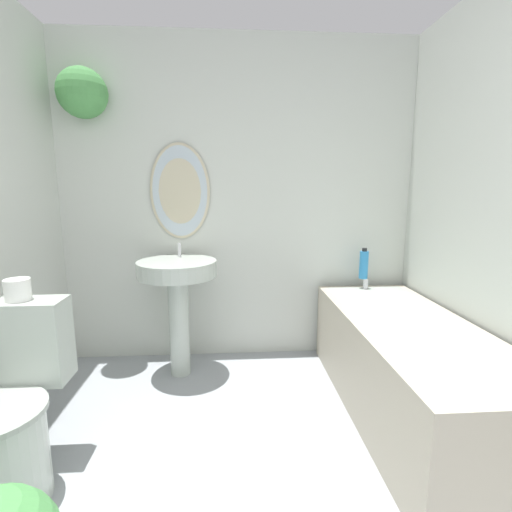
{
  "coord_description": "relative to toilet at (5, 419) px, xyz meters",
  "views": [
    {
      "loc": [
        -0.06,
        -0.2,
        1.3
      ],
      "look_at": [
        0.06,
        1.62,
        0.97
      ],
      "focal_mm": 26.0,
      "sensor_mm": 36.0,
      "label": 1
    }
  ],
  "objects": [
    {
      "name": "wall_back",
      "position": [
        0.94,
        1.32,
        0.93
      ],
      "size": [
        2.74,
        0.33,
        2.4
      ],
      "color": "silver",
      "rests_on": "ground_plane"
    },
    {
      "name": "toilet_paper_roll",
      "position": [
        0.0,
        0.2,
        0.52
      ],
      "size": [
        0.11,
        0.11,
        0.1
      ],
      "color": "white",
      "rests_on": "toilet"
    },
    {
      "name": "toilet",
      "position": [
        0.0,
        0.0,
        0.0
      ],
      "size": [
        0.42,
        0.58,
        0.8
      ],
      "color": "#B2BCB2",
      "rests_on": "ground_plane"
    },
    {
      "name": "shampoo_bottle",
      "position": [
        1.98,
        1.17,
        0.41
      ],
      "size": [
        0.07,
        0.07,
        0.23
      ],
      "color": "#2D84C6",
      "rests_on": "bathtub"
    },
    {
      "name": "pedestal_sink",
      "position": [
        0.61,
        1.0,
        0.31
      ],
      "size": [
        0.54,
        0.54,
        0.92
      ],
      "color": "#B2BCB2",
      "rests_on": "ground_plane"
    },
    {
      "name": "bathtub",
      "position": [
        1.99,
        0.42,
        -0.04
      ],
      "size": [
        0.68,
        1.68,
        0.64
      ],
      "color": "#B2A893",
      "rests_on": "ground_plane"
    }
  ]
}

